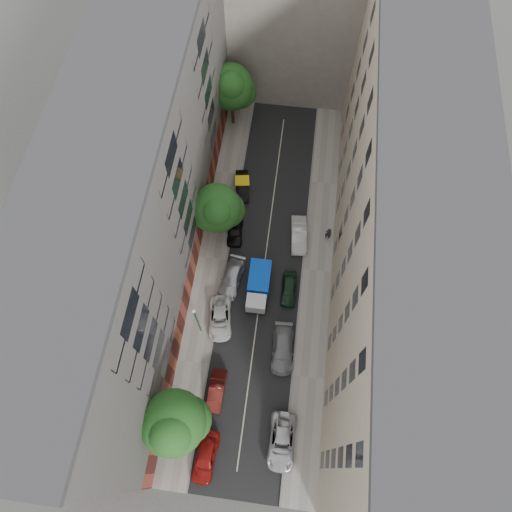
% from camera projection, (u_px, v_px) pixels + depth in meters
% --- Properties ---
extents(ground, '(120.00, 120.00, 0.00)m').
position_uv_depth(ground, '(264.00, 265.00, 47.80)').
color(ground, '#4C4C49').
rests_on(ground, ground).
extents(road_surface, '(8.00, 44.00, 0.02)m').
position_uv_depth(road_surface, '(264.00, 265.00, 47.79)').
color(road_surface, black).
rests_on(road_surface, ground).
extents(sidewalk_left, '(3.00, 44.00, 0.15)m').
position_uv_depth(sidewalk_left, '(213.00, 258.00, 48.03)').
color(sidewalk_left, gray).
rests_on(sidewalk_left, ground).
extents(sidewalk_right, '(3.00, 44.00, 0.15)m').
position_uv_depth(sidewalk_right, '(317.00, 271.00, 47.43)').
color(sidewalk_right, gray).
rests_on(sidewalk_right, ground).
extents(building_left, '(8.00, 44.00, 20.00)m').
position_uv_depth(building_left, '(140.00, 203.00, 39.35)').
color(building_left, '#4E4B48').
rests_on(building_left, ground).
extents(building_right, '(8.00, 44.00, 20.00)m').
position_uv_depth(building_right, '(397.00, 232.00, 38.14)').
color(building_right, '#B8AA8F').
rests_on(building_right, ground).
extents(building_endcap, '(18.00, 12.00, 18.00)m').
position_uv_depth(building_endcap, '(296.00, 8.00, 51.46)').
color(building_endcap, gray).
rests_on(building_endcap, ground).
extents(tarp_truck, '(2.11, 5.15, 2.38)m').
position_uv_depth(tarp_truck, '(259.00, 286.00, 45.39)').
color(tarp_truck, black).
rests_on(tarp_truck, ground).
extents(car_left_0, '(2.09, 4.55, 1.51)m').
position_uv_depth(car_left_0, '(205.00, 457.00, 39.26)').
color(car_left_0, maroon).
rests_on(car_left_0, ground).
extents(car_left_1, '(1.45, 3.95, 1.29)m').
position_uv_depth(car_left_1, '(217.00, 391.00, 41.72)').
color(car_left_1, '#4A120E').
rests_on(car_left_1, ground).
extents(car_left_2, '(2.85, 4.98, 1.31)m').
position_uv_depth(car_left_2, '(220.00, 318.00, 44.64)').
color(car_left_2, silver).
rests_on(car_left_2, ground).
extents(car_left_3, '(2.64, 4.99, 1.38)m').
position_uv_depth(car_left_3, '(232.00, 278.00, 46.42)').
color(car_left_3, '#AFAFB4').
rests_on(car_left_3, ground).
extents(car_left_4, '(1.94, 4.15, 1.37)m').
position_uv_depth(car_left_4, '(235.00, 229.00, 48.81)').
color(car_left_4, black).
rests_on(car_left_4, ground).
extents(car_left_5, '(2.09, 4.27, 1.35)m').
position_uv_depth(car_left_5, '(242.00, 186.00, 51.18)').
color(car_left_5, black).
rests_on(car_left_5, ground).
extents(car_right_0, '(2.39, 5.07, 1.40)m').
position_uv_depth(car_right_0, '(282.00, 442.00, 39.83)').
color(car_right_0, '#BCBBC0').
rests_on(car_right_0, ground).
extents(car_right_1, '(2.33, 5.07, 1.44)m').
position_uv_depth(car_right_1, '(283.00, 349.00, 43.28)').
color(car_right_1, slate).
rests_on(car_right_1, ground).
extents(car_right_2, '(1.60, 3.89, 1.32)m').
position_uv_depth(car_right_2, '(289.00, 289.00, 45.95)').
color(car_right_2, black).
rests_on(car_right_2, ground).
extents(car_right_3, '(2.01, 4.60, 1.47)m').
position_uv_depth(car_right_3, '(299.00, 235.00, 48.47)').
color(car_right_3, silver).
rests_on(car_right_3, ground).
extents(tree_near, '(5.40, 5.14, 9.25)m').
position_uv_depth(tree_near, '(175.00, 424.00, 35.07)').
color(tree_near, '#382619').
rests_on(tree_near, sidewalk_left).
extents(tree_mid, '(5.21, 4.93, 7.41)m').
position_uv_depth(tree_mid, '(218.00, 210.00, 44.92)').
color(tree_mid, '#382619').
rests_on(tree_mid, sidewalk_left).
extents(tree_far, '(5.38, 5.12, 8.40)m').
position_uv_depth(tree_far, '(232.00, 89.00, 50.68)').
color(tree_far, '#382619').
rests_on(tree_far, sidewalk_left).
extents(lamp_post, '(0.36, 0.36, 6.21)m').
position_uv_depth(lamp_post, '(197.00, 319.00, 41.16)').
color(lamp_post, '#185424').
rests_on(lamp_post, sidewalk_left).
extents(pedestrian, '(0.76, 0.57, 1.90)m').
position_uv_depth(pedestrian, '(328.00, 234.00, 48.13)').
color(pedestrian, black).
rests_on(pedestrian, sidewalk_right).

